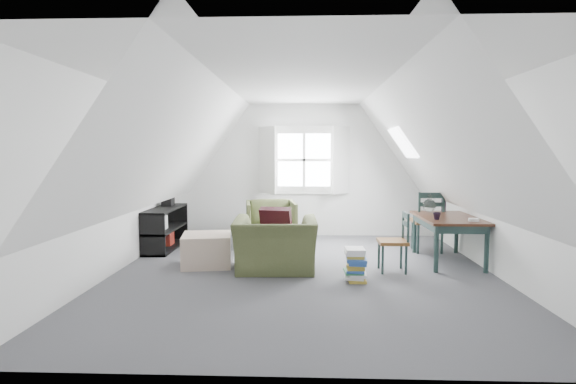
{
  "coord_description": "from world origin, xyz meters",
  "views": [
    {
      "loc": [
        0.02,
        -5.82,
        1.6
      ],
      "look_at": [
        -0.22,
        0.6,
        1.03
      ],
      "focal_mm": 28.0,
      "sensor_mm": 36.0,
      "label": 1
    }
  ],
  "objects_px": {
    "ottoman": "(207,250)",
    "dining_table": "(448,223)",
    "magazine_stack": "(356,265)",
    "media_shelf": "(163,230)",
    "armchair_far": "(271,245)",
    "dining_chair_near": "(395,241)",
    "armchair_near": "(275,270)",
    "dining_chair_far": "(428,220)"
  },
  "relations": [
    {
      "from": "ottoman",
      "to": "dining_table",
      "type": "bearing_deg",
      "value": 5.55
    },
    {
      "from": "ottoman",
      "to": "dining_table",
      "type": "distance_m",
      "value": 3.5
    },
    {
      "from": "magazine_stack",
      "to": "media_shelf",
      "type": "bearing_deg",
      "value": 149.49
    },
    {
      "from": "ottoman",
      "to": "armchair_far",
      "type": "bearing_deg",
      "value": 60.15
    },
    {
      "from": "dining_table",
      "to": "dining_chair_near",
      "type": "height_order",
      "value": "dining_chair_near"
    },
    {
      "from": "armchair_near",
      "to": "dining_chair_near",
      "type": "xyz_separation_m",
      "value": [
        1.6,
        0.02,
        0.42
      ]
    },
    {
      "from": "ottoman",
      "to": "dining_chair_near",
      "type": "height_order",
      "value": "dining_chair_near"
    },
    {
      "from": "armchair_far",
      "to": "magazine_stack",
      "type": "xyz_separation_m",
      "value": [
        1.22,
        -2.1,
        0.2
      ]
    },
    {
      "from": "dining_chair_near",
      "to": "media_shelf",
      "type": "bearing_deg",
      "value": -128.55
    },
    {
      "from": "ottoman",
      "to": "media_shelf",
      "type": "bearing_deg",
      "value": 132.21
    },
    {
      "from": "armchair_far",
      "to": "ottoman",
      "type": "xyz_separation_m",
      "value": [
        -0.8,
        -1.4,
        0.22
      ]
    },
    {
      "from": "dining_table",
      "to": "media_shelf",
      "type": "xyz_separation_m",
      "value": [
        -4.42,
        0.72,
        -0.27
      ]
    },
    {
      "from": "dining_chair_far",
      "to": "armchair_far",
      "type": "bearing_deg",
      "value": -12.6
    },
    {
      "from": "ottoman",
      "to": "magazine_stack",
      "type": "distance_m",
      "value": 2.14
    },
    {
      "from": "dining_chair_near",
      "to": "media_shelf",
      "type": "relative_size",
      "value": 0.6
    },
    {
      "from": "dining_chair_far",
      "to": "dining_table",
      "type": "bearing_deg",
      "value": 95.88
    },
    {
      "from": "ottoman",
      "to": "dining_chair_far",
      "type": "xyz_separation_m",
      "value": [
        3.36,
        0.99,
        0.29
      ]
    },
    {
      "from": "dining_chair_near",
      "to": "magazine_stack",
      "type": "height_order",
      "value": "dining_chair_near"
    },
    {
      "from": "armchair_near",
      "to": "media_shelf",
      "type": "distance_m",
      "value": 2.36
    },
    {
      "from": "dining_table",
      "to": "media_shelf",
      "type": "bearing_deg",
      "value": 173.49
    },
    {
      "from": "armchair_near",
      "to": "magazine_stack",
      "type": "bearing_deg",
      "value": 153.95
    },
    {
      "from": "media_shelf",
      "to": "magazine_stack",
      "type": "distance_m",
      "value": 3.46
    },
    {
      "from": "armchair_far",
      "to": "media_shelf",
      "type": "height_order",
      "value": "media_shelf"
    },
    {
      "from": "dining_chair_far",
      "to": "media_shelf",
      "type": "relative_size",
      "value": 0.74
    },
    {
      "from": "armchair_near",
      "to": "ottoman",
      "type": "relative_size",
      "value": 1.64
    },
    {
      "from": "media_shelf",
      "to": "magazine_stack",
      "type": "bearing_deg",
      "value": -34.14
    },
    {
      "from": "dining_table",
      "to": "media_shelf",
      "type": "height_order",
      "value": "media_shelf"
    },
    {
      "from": "dining_table",
      "to": "dining_chair_far",
      "type": "relative_size",
      "value": 1.36
    },
    {
      "from": "armchair_near",
      "to": "dining_chair_far",
      "type": "bearing_deg",
      "value": -154.68
    },
    {
      "from": "armchair_near",
      "to": "ottoman",
      "type": "xyz_separation_m",
      "value": [
        -0.99,
        0.24,
        0.22
      ]
    },
    {
      "from": "armchair_near",
      "to": "dining_table",
      "type": "xyz_separation_m",
      "value": [
        2.47,
        0.58,
        0.58
      ]
    },
    {
      "from": "dining_table",
      "to": "magazine_stack",
      "type": "bearing_deg",
      "value": -141.63
    },
    {
      "from": "dining_chair_far",
      "to": "media_shelf",
      "type": "bearing_deg",
      "value": -4.39
    },
    {
      "from": "dining_chair_far",
      "to": "dining_chair_near",
      "type": "distance_m",
      "value": 1.44
    },
    {
      "from": "dining_table",
      "to": "dining_chair_far",
      "type": "distance_m",
      "value": 0.67
    },
    {
      "from": "ottoman",
      "to": "dining_chair_far",
      "type": "height_order",
      "value": "dining_chair_far"
    },
    {
      "from": "armchair_near",
      "to": "dining_chair_near",
      "type": "relative_size",
      "value": 1.37
    },
    {
      "from": "armchair_far",
      "to": "dining_chair_near",
      "type": "distance_m",
      "value": 2.45
    },
    {
      "from": "dining_table",
      "to": "armchair_far",
      "type": "bearing_deg",
      "value": 160.96
    },
    {
      "from": "ottoman",
      "to": "dining_table",
      "type": "height_order",
      "value": "dining_table"
    },
    {
      "from": "armchair_near",
      "to": "magazine_stack",
      "type": "relative_size",
      "value": 2.69
    },
    {
      "from": "armchair_near",
      "to": "armchair_far",
      "type": "height_order",
      "value": "armchair_far"
    }
  ]
}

